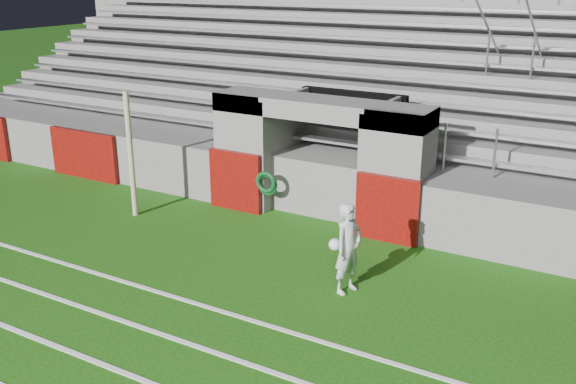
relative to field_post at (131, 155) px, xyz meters
The scene contains 5 objects.
ground 4.10m from the field_post, 23.61° to the right, with size 90.00×90.00×0.00m, color #17490C.
field_post is the anchor object (origin of this frame).
stadium_structure 7.33m from the field_post, 61.13° to the left, with size 26.00×8.48×5.42m.
goalkeeper_with_ball 5.66m from the field_post, ahead, with size 0.55×0.65×1.57m.
hose_coil 2.97m from the field_post, 28.29° to the left, with size 0.52×0.15×0.57m.
Camera 1 is at (5.94, -8.29, 5.13)m, focal length 40.00 mm.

